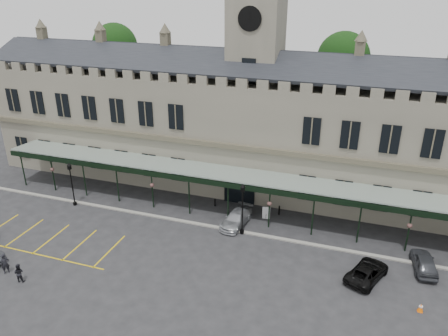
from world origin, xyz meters
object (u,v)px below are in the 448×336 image
(sign_board, at_px, (266,213))
(lamp_post_left, at_px, (71,180))
(car_right_a, at_px, (424,262))
(person_b, at_px, (19,273))
(clock_tower, at_px, (255,67))
(lamp_post_mid, at_px, (242,204))
(car_taxi, at_px, (236,218))
(car_van, at_px, (367,272))
(station_building, at_px, (253,129))
(traffic_cone, at_px, (421,308))
(person_a, at_px, (5,264))

(sign_board, bearing_deg, lamp_post_left, -177.12)
(car_right_a, bearing_deg, person_b, 14.36)
(clock_tower, xyz_separation_m, sign_board, (3.41, -7.35, -12.49))
(clock_tower, height_order, lamp_post_mid, clock_tower)
(clock_tower, relative_size, car_taxi, 5.51)
(car_taxi, bearing_deg, car_right_a, 2.00)
(clock_tower, xyz_separation_m, lamp_post_left, (-15.89, -10.96, -10.31))
(lamp_post_left, bearing_deg, car_van, -5.55)
(lamp_post_left, relative_size, person_b, 3.03)
(lamp_post_mid, relative_size, sign_board, 3.95)
(clock_tower, distance_m, lamp_post_left, 21.89)
(station_building, height_order, lamp_post_mid, station_building)
(clock_tower, distance_m, car_taxi, 15.59)
(traffic_cone, relative_size, car_taxi, 0.14)
(station_building, height_order, car_van, station_building)
(car_van, xyz_separation_m, person_b, (-25.30, -8.94, 0.16))
(traffic_cone, distance_m, car_right_a, 5.24)
(car_taxi, height_order, car_right_a, car_right_a)
(station_building, xyz_separation_m, person_b, (-12.30, -22.62, -5.69))
(lamp_post_left, height_order, person_a, lamp_post_left)
(clock_tower, relative_size, car_van, 5.54)
(traffic_cone, relative_size, person_a, 0.37)
(car_taxi, relative_size, car_right_a, 1.11)
(station_building, height_order, lamp_post_left, station_building)
(sign_board, relative_size, car_van, 0.29)
(sign_board, xyz_separation_m, person_b, (-15.71, -15.36, 0.15))
(car_van, bearing_deg, sign_board, -10.37)
(lamp_post_left, height_order, car_taxi, lamp_post_left)
(clock_tower, height_order, traffic_cone, clock_tower)
(traffic_cone, bearing_deg, lamp_post_left, 170.62)
(traffic_cone, distance_m, car_van, 4.55)
(car_taxi, bearing_deg, person_a, -131.02)
(clock_tower, distance_m, person_a, 29.01)
(station_building, xyz_separation_m, person_a, (-14.07, -22.13, -5.61))
(lamp_post_mid, relative_size, traffic_cone, 7.90)
(traffic_cone, bearing_deg, lamp_post_mid, 158.89)
(lamp_post_left, bearing_deg, clock_tower, 34.60)
(lamp_post_left, relative_size, car_right_a, 1.16)
(clock_tower, xyz_separation_m, car_taxi, (1.00, -9.32, -12.46))
(person_b, bearing_deg, person_a, -30.76)
(lamp_post_left, bearing_deg, sign_board, 10.59)
(traffic_cone, bearing_deg, person_a, -169.22)
(person_b, bearing_deg, car_van, -175.79)
(car_taxi, xyz_separation_m, car_right_a, (16.26, -1.83, 0.04))
(station_building, relative_size, car_taxi, 13.33)
(car_van, bearing_deg, person_a, 40.75)
(lamp_post_left, bearing_deg, person_b, -73.00)
(lamp_post_mid, xyz_separation_m, traffic_cone, (14.77, -5.70, -2.69))
(sign_board, distance_m, person_a, 22.95)
(traffic_cone, bearing_deg, car_right_a, 84.26)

